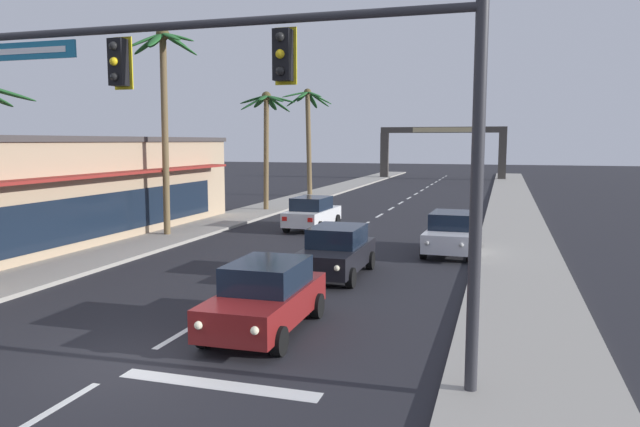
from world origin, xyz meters
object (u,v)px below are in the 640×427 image
sedan_oncoming_far (312,213)px  sedan_parked_nearest_kerb (451,233)px  sedan_lead_at_stop_bar (266,296)px  palm_left_third (267,123)px  palm_left_farthest (308,121)px  traffic_signal_mast (293,98)px  town_gateway_arch (442,145)px  palm_left_second (164,86)px  storefront_strip_left (40,190)px  sedan_third_in_queue (337,251)px

sedan_oncoming_far → sedan_parked_nearest_kerb: size_ratio=1.00×
sedan_lead_at_stop_bar → sedan_oncoming_far: bearing=104.0°
palm_left_third → palm_left_farthest: bearing=94.4°
sedan_lead_at_stop_bar → palm_left_farthest: bearing=106.6°
traffic_signal_mast → sedan_oncoming_far: bearing=106.8°
sedan_parked_nearest_kerb → town_gateway_arch: bearing=96.1°
traffic_signal_mast → sedan_parked_nearest_kerb: bearing=82.5°
sedan_lead_at_stop_bar → palm_left_second: 16.51m
sedan_oncoming_far → storefront_strip_left: bearing=-144.5°
sedan_parked_nearest_kerb → storefront_strip_left: 17.99m
palm_left_farthest → traffic_signal_mast: bearing=-72.2°
traffic_signal_mast → palm_left_farthest: 38.18m
sedan_oncoming_far → storefront_strip_left: size_ratio=0.20×
sedan_third_in_queue → storefront_strip_left: 14.71m
sedan_lead_at_stop_bar → palm_left_third: bearing=112.0°
sedan_lead_at_stop_bar → palm_left_farthest: size_ratio=0.51×
sedan_lead_at_stop_bar → palm_left_third: palm_left_third is taller
sedan_parked_nearest_kerb → sedan_third_in_queue: bearing=-122.6°
sedan_oncoming_far → palm_left_farthest: size_ratio=0.51×
sedan_third_in_queue → palm_left_farthest: palm_left_farthest is taller
sedan_third_in_queue → sedan_parked_nearest_kerb: bearing=57.4°
sedan_third_in_queue → palm_left_second: bearing=150.2°
sedan_lead_at_stop_bar → palm_left_farthest: palm_left_farthest is taller
palm_left_farthest → storefront_strip_left: (-4.27, -25.20, -3.74)m
sedan_third_in_queue → palm_left_farthest: bearing=110.0°
town_gateway_arch → sedan_parked_nearest_kerb: bearing=-83.9°
palm_left_second → palm_left_third: 11.21m
palm_left_farthest → sedan_parked_nearest_kerb: bearing=-59.2°
sedan_third_in_queue → sedan_oncoming_far: same height
sedan_third_in_queue → palm_left_second: (-9.79, 5.61, 6.20)m
town_gateway_arch → palm_left_third: bearing=-101.3°
storefront_strip_left → town_gateway_arch: bearing=76.3°
traffic_signal_mast → palm_left_third: palm_left_third is taller
sedan_oncoming_far → sedan_third_in_queue: bearing=-67.8°
palm_left_second → storefront_strip_left: bearing=-146.8°
palm_left_third → palm_left_farthest: (-0.85, 11.08, 0.44)m
palm_left_farthest → town_gateway_arch: size_ratio=0.59×
sedan_third_in_queue → sedan_lead_at_stop_bar: bearing=-90.3°
sedan_lead_at_stop_bar → sedan_parked_nearest_kerb: same height
traffic_signal_mast → sedan_parked_nearest_kerb: 14.59m
sedan_third_in_queue → palm_left_second: size_ratio=0.46×
sedan_lead_at_stop_bar → sedan_parked_nearest_kerb: (3.37, 11.39, 0.00)m
palm_left_third → town_gateway_arch: 37.86m
sedan_lead_at_stop_bar → sedan_oncoming_far: 16.63m
traffic_signal_mast → palm_left_third: (-10.80, 25.27, 0.36)m
storefront_strip_left → town_gateway_arch: (12.51, 51.22, 1.69)m
palm_left_third → storefront_strip_left: (-5.12, -14.12, -3.30)m
traffic_signal_mast → storefront_strip_left: size_ratio=0.46×
palm_left_second → town_gateway_arch: size_ratio=0.65×
palm_left_second → palm_left_third: (0.52, 11.11, -1.38)m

